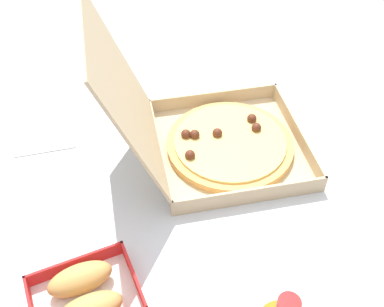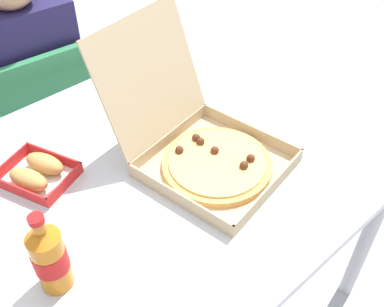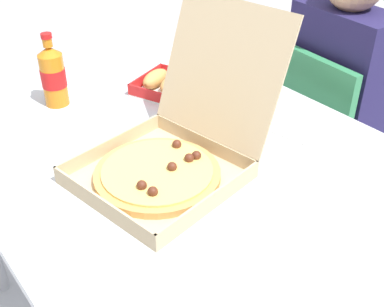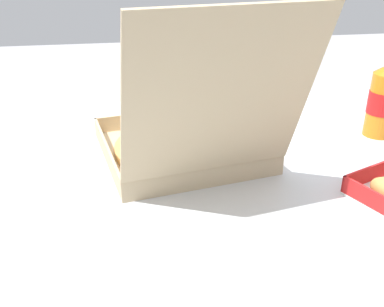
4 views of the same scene
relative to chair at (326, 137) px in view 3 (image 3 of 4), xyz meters
The scene contains 7 objects.
dining_table 0.76m from the chair, 87.06° to the right, with size 1.23×1.00×0.75m.
chair is the anchor object (origin of this frame).
diner_person 0.21m from the chair, 85.26° to the left, with size 0.37×0.43×1.15m.
pizza_box_open 0.88m from the chair, 81.39° to the right, with size 0.42×0.52×0.37m.
bread_side_box 0.69m from the chair, 114.73° to the right, with size 0.21×0.23×0.06m.
cola_bottle 1.03m from the chair, 113.43° to the right, with size 0.07×0.07×0.22m.
paper_menu 0.53m from the chair, 59.05° to the right, with size 0.21×0.15×0.00m, color white.
Camera 3 is at (0.88, -0.62, 1.45)m, focal length 44.95 mm.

